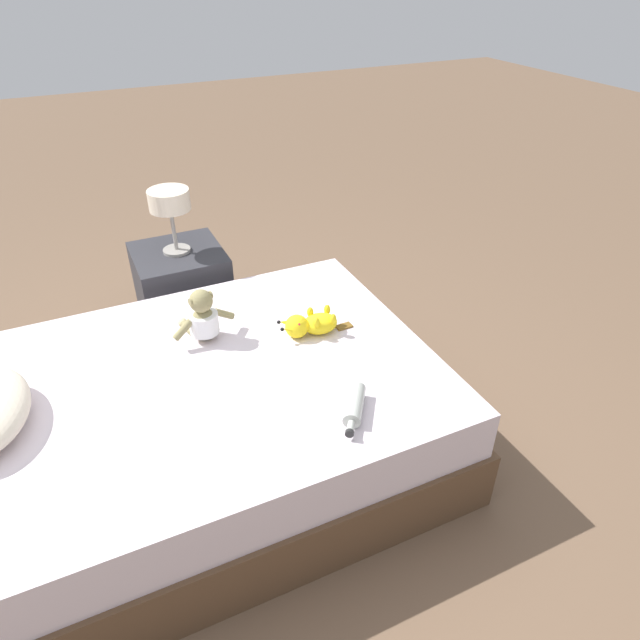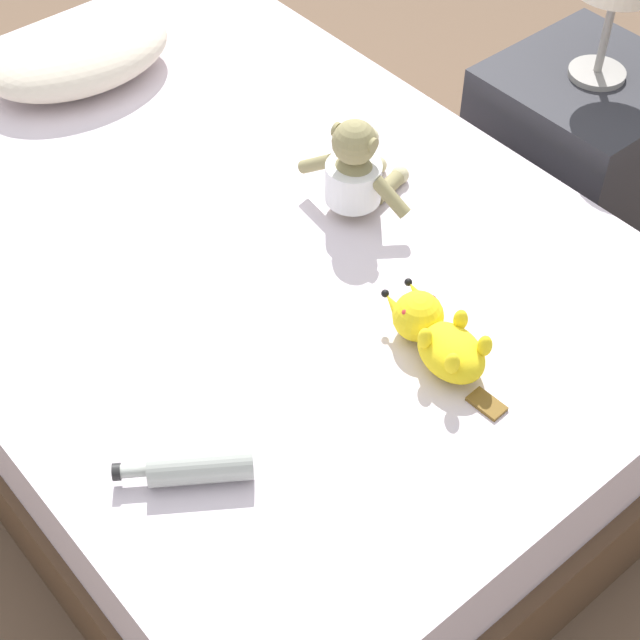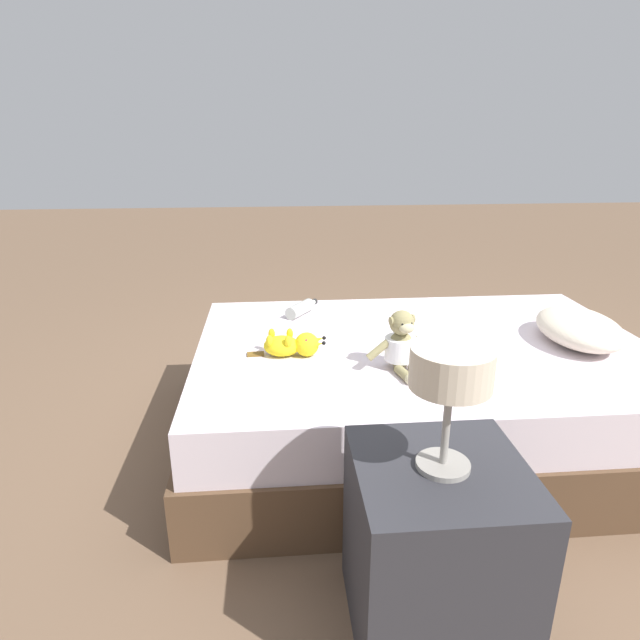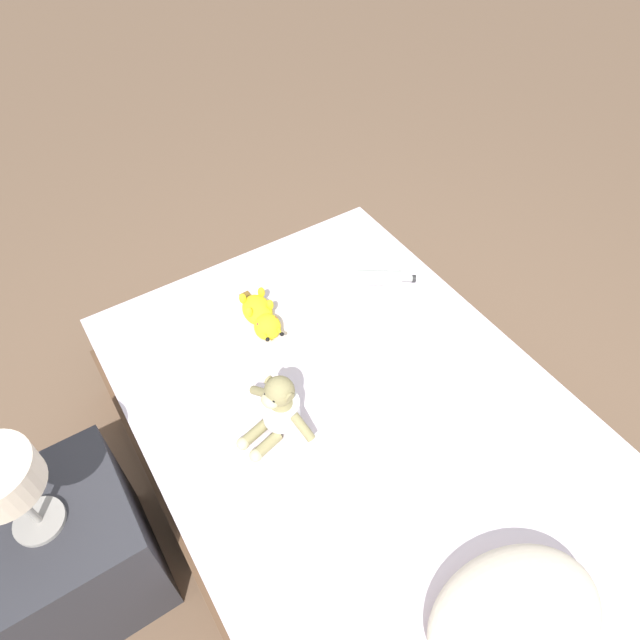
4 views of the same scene
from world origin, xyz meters
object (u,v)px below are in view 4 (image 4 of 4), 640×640
Objects in this scene: bed at (364,460)px; nightstand at (73,555)px; pillow at (515,619)px; plush_monkey at (278,409)px; bedside_lamp at (0,480)px; glass_bottle at (380,278)px; plush_yellow_creature at (262,317)px.

nightstand is (0.98, -0.22, 0.03)m from bed.
bed is 3.98× the size of pillow.
plush_monkey is 0.77m from bedside_lamp.
glass_bottle reaches higher than nightstand.
bedside_lamp is (0.98, -0.22, 0.56)m from bed.
bedside_lamp is at bearing -43.80° from pillow.
nightstand is at bearing 21.64° from plush_yellow_creature.
plush_monkey reaches higher than plush_yellow_creature.
nightstand is (0.89, 0.35, -0.26)m from plush_yellow_creature.
plush_monkey reaches higher than glass_bottle.
pillow is at bearing 136.20° from nightstand.
nightstand is at bearing -12.71° from bed.
plush_monkey is 0.79m from nightstand.
bed is at bearing 167.29° from nightstand.
plush_yellow_creature is at bearing -111.38° from plush_monkey.
bedside_lamp reaches higher than plush_monkey.
plush_yellow_creature is (0.08, -0.58, 0.29)m from bed.
bedside_lamp reaches higher than glass_bottle.
bedside_lamp is at bearing 21.64° from plush_yellow_creature.
plush_monkey is (0.25, -0.16, 0.34)m from bed.
bedside_lamp is (0.93, -0.89, 0.25)m from pillow.
plush_monkey is 0.53× the size of nightstand.
glass_bottle is (-0.68, -0.36, -0.06)m from plush_monkey.
pillow reaches higher than bed.
plush_yellow_creature is at bearing -158.36° from bedside_lamp.
pillow is at bearing 103.42° from plush_monkey.
plush_yellow_creature is 0.61× the size of nightstand.
bed is 3.77× the size of nightstand.
bed is 1.00m from nightstand.
nightstand is 1.61× the size of bedside_lamp.
pillow is 2.27× the size of glass_bottle.
bed is at bearing 98.12° from plush_yellow_creature.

